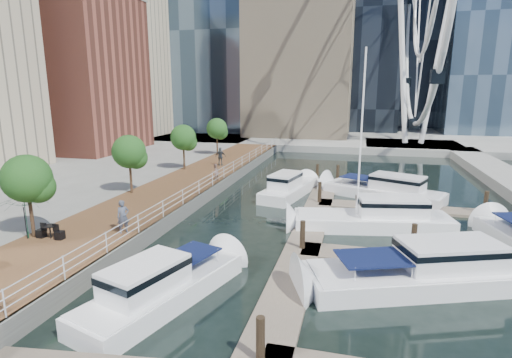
{
  "coord_description": "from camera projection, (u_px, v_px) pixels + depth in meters",
  "views": [
    {
      "loc": [
        5.72,
        -13.21,
        8.9
      ],
      "look_at": [
        -0.89,
        12.62,
        3.0
      ],
      "focal_mm": 28.0,
      "sensor_mm": 36.0,
      "label": 1
    }
  ],
  "objects": [
    {
      "name": "railing",
      "position": [
        199.0,
        187.0,
        31.14
      ],
      "size": [
        0.1,
        60.0,
        1.05
      ],
      "primitive_type": null,
      "color": "white",
      "rests_on": "boardwalk"
    },
    {
      "name": "boardwalk",
      "position": [
        166.0,
        198.0,
        32.06
      ],
      "size": [
        6.0,
        60.0,
        1.0
      ],
      "primitive_type": "cube",
      "color": "brown",
      "rests_on": "ground"
    },
    {
      "name": "pier",
      "position": [
        413.0,
        147.0,
        61.5
      ],
      "size": [
        14.0,
        12.0,
        1.0
      ],
      "primitive_type": "cube",
      "color": "gray",
      "rests_on": "ground"
    },
    {
      "name": "land_far",
      "position": [
        338.0,
        121.0,
        112.18
      ],
      "size": [
        200.0,
        114.0,
        1.0
      ],
      "primitive_type": "cube",
      "color": "gray",
      "rests_on": "ground"
    },
    {
      "name": "moored_yachts",
      "position": [
        374.0,
        236.0,
        24.93
      ],
      "size": [
        22.85,
        32.42,
        11.5
      ],
      "color": "white",
      "rests_on": "ground"
    },
    {
      "name": "pedestrian_near",
      "position": [
        123.0,
        217.0,
        22.55
      ],
      "size": [
        0.8,
        0.81,
        1.9
      ],
      "primitive_type": "imported",
      "rotation": [
        0.0,
        0.0,
        0.81
      ],
      "color": "#4B5264",
      "rests_on": "boardwalk"
    },
    {
      "name": "ground",
      "position": [
        199.0,
        321.0,
        15.8
      ],
      "size": [
        520.0,
        520.0,
        0.0
      ],
      "primitive_type": "plane",
      "color": "black",
      "rests_on": "ground"
    },
    {
      "name": "midrise_condos",
      "position": [
        14.0,
        51.0,
        46.39
      ],
      "size": [
        19.0,
        67.0,
        28.0
      ],
      "color": "#BCAD8E",
      "rests_on": "ground"
    },
    {
      "name": "floating_docks",
      "position": [
        392.0,
        239.0,
        23.21
      ],
      "size": [
        16.0,
        34.0,
        2.6
      ],
      "color": "#6D6051",
      "rests_on": "ground"
    },
    {
      "name": "pedestrian_far",
      "position": [
        221.0,
        156.0,
        42.95
      ],
      "size": [
        1.19,
        0.56,
        1.98
      ],
      "primitive_type": "imported",
      "rotation": [
        0.0,
        0.0,
        3.21
      ],
      "color": "#353B42",
      "rests_on": "boardwalk"
    },
    {
      "name": "yacht_foreground",
      "position": [
        421.0,
        286.0,
        18.58
      ],
      "size": [
        12.1,
        7.17,
        2.15
      ],
      "primitive_type": null,
      "rotation": [
        0.0,
        0.0,
        1.94
      ],
      "color": "white",
      "rests_on": "ground"
    },
    {
      "name": "street_trees",
      "position": [
        129.0,
        152.0,
        30.88
      ],
      "size": [
        2.6,
        42.6,
        4.6
      ],
      "color": "#3F2B1C",
      "rests_on": "ground"
    },
    {
      "name": "seawall",
      "position": [
        201.0,
        200.0,
        31.33
      ],
      "size": [
        0.25,
        60.0,
        1.0
      ],
      "primitive_type": "cube",
      "color": "#595954",
      "rests_on": "ground"
    },
    {
      "name": "pedestrian_mid",
      "position": [
        215.0,
        172.0,
        35.89
      ],
      "size": [
        0.84,
        0.91,
        1.5
      ],
      "primitive_type": "imported",
      "rotation": [
        0.0,
        0.0,
        -2.05
      ],
      "color": "gray",
      "rests_on": "boardwalk"
    }
  ]
}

